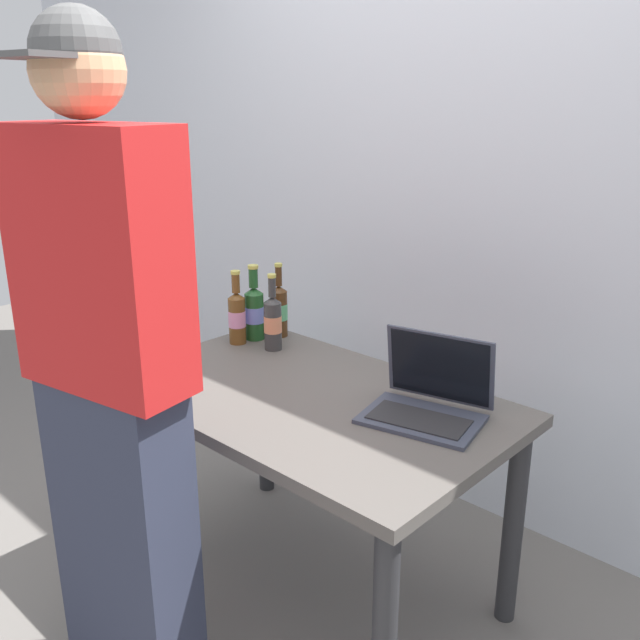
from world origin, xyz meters
TOP-DOWN VIEW (x-y plane):
  - ground_plane at (0.00, 0.00)m, footprint 8.00×8.00m
  - desk at (0.00, 0.00)m, footprint 1.22×0.75m
  - laptop at (0.35, 0.13)m, footprint 0.37×0.32m
  - beer_bottle_green at (-0.37, 0.20)m, footprint 0.06×0.06m
  - beer_bottle_dark at (-0.50, 0.23)m, footprint 0.07×0.07m
  - beer_bottle_amber at (-0.51, 0.15)m, footprint 0.06×0.06m
  - beer_bottle_brown at (-0.45, 0.31)m, footprint 0.06×0.06m
  - person_figure at (-0.08, -0.61)m, footprint 0.46×0.31m
  - back_wall at (0.00, 0.85)m, footprint 6.00×0.10m

SIDE VIEW (x-z plane):
  - ground_plane at x=0.00m, z-range 0.00..0.00m
  - desk at x=0.00m, z-range 0.25..0.95m
  - laptop at x=0.35m, z-range 0.64..0.87m
  - beer_bottle_green at x=-0.37m, z-range 0.67..0.95m
  - beer_bottle_brown at x=-0.45m, z-range 0.67..0.95m
  - beer_bottle_amber at x=-0.51m, z-range 0.67..0.94m
  - beer_bottle_dark at x=-0.50m, z-range 0.67..0.95m
  - person_figure at x=-0.08m, z-range 0.03..1.78m
  - back_wall at x=0.00m, z-range 0.00..2.60m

